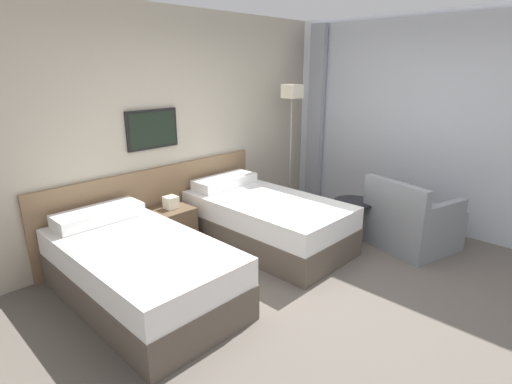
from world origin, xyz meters
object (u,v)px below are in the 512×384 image
at_px(bed_near_door, 140,270).
at_px(armchair, 411,223).
at_px(bed_near_window, 266,221).
at_px(floor_lamp, 292,108).
at_px(side_table, 353,212).
at_px(nightstand, 173,227).

height_order(bed_near_door, armchair, armchair).
height_order(bed_near_door, bed_near_window, same).
height_order(bed_near_window, armchair, armchair).
bearing_deg(floor_lamp, bed_near_door, -168.21).
relative_size(floor_lamp, armchair, 1.78).
xyz_separation_m(bed_near_window, side_table, (0.87, -0.66, 0.05)).
bearing_deg(floor_lamp, nightstand, 176.90).
height_order(bed_near_door, nightstand, bed_near_door).
relative_size(nightstand, armchair, 0.62).
relative_size(bed_near_door, floor_lamp, 1.07).
bearing_deg(armchair, side_table, 38.83).
distance_m(bed_near_door, side_table, 2.63).
bearing_deg(side_table, nightstand, 141.36).
relative_size(bed_near_door, bed_near_window, 1.00).
xyz_separation_m(bed_near_window, nightstand, (-0.84, 0.70, -0.04)).
relative_size(floor_lamp, side_table, 3.67).
bearing_deg(bed_near_window, bed_near_door, 180.00).
xyz_separation_m(side_table, armchair, (0.27, -0.61, -0.06)).
height_order(bed_near_door, side_table, bed_near_door).
distance_m(floor_lamp, side_table, 1.73).
xyz_separation_m(nightstand, armchair, (1.98, -1.98, 0.03)).
xyz_separation_m(bed_near_door, floor_lamp, (2.85, 0.59, 1.19)).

